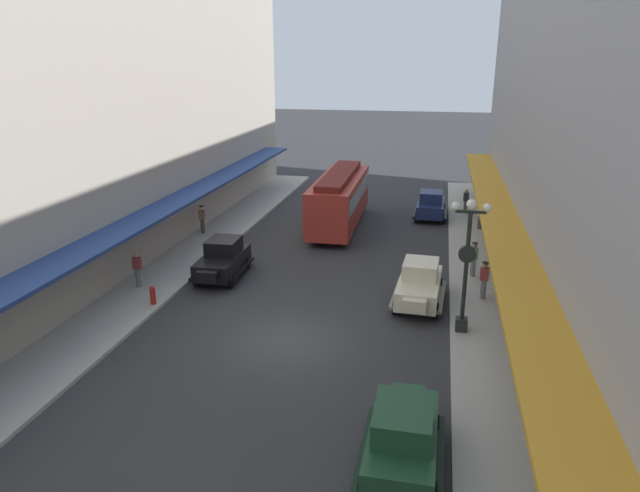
% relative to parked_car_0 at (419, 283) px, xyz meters
% --- Properties ---
extents(ground_plane, '(200.00, 200.00, 0.00)m').
position_rel_parked_car_0_xyz_m(ground_plane, '(-4.68, -4.49, -0.94)').
color(ground_plane, '#2D2D30').
extents(sidewalk_left, '(3.00, 60.00, 0.15)m').
position_rel_parked_car_0_xyz_m(sidewalk_left, '(-12.18, -4.49, -0.87)').
color(sidewalk_left, '#A8A59E').
rests_on(sidewalk_left, ground).
extents(sidewalk_right, '(3.00, 60.00, 0.15)m').
position_rel_parked_car_0_xyz_m(sidewalk_right, '(2.82, -4.49, -0.87)').
color(sidewalk_right, '#A8A59E').
rests_on(sidewalk_right, ground).
extents(building_row_left, '(4.30, 60.00, 21.80)m').
position_rel_parked_car_0_xyz_m(building_row_left, '(-14.91, -4.49, 9.95)').
color(building_row_left, '#B2A899').
rests_on(building_row_left, ground).
extents(building_row_right, '(4.30, 60.00, 18.82)m').
position_rel_parked_car_0_xyz_m(building_row_right, '(5.56, -4.49, 8.47)').
color(building_row_right, '#939399').
rests_on(building_row_right, ground).
extents(parked_car_0, '(2.31, 4.32, 1.84)m').
position_rel_parked_car_0_xyz_m(parked_car_0, '(0.00, 0.00, 0.00)').
color(parked_car_0, beige).
rests_on(parked_car_0, ground).
extents(parked_car_1, '(2.27, 4.31, 1.84)m').
position_rel_parked_car_0_xyz_m(parked_car_1, '(-9.42, 1.30, 0.00)').
color(parked_car_1, black).
rests_on(parked_car_1, ground).
extents(parked_car_2, '(2.20, 4.28, 1.84)m').
position_rel_parked_car_0_xyz_m(parked_car_2, '(0.14, 14.23, 0.00)').
color(parked_car_2, '#19234C').
rests_on(parked_car_2, ground).
extents(parked_car_3, '(2.17, 4.27, 1.84)m').
position_rel_parked_car_0_xyz_m(parked_car_3, '(0.03, -10.68, 0.00)').
color(parked_car_3, '#193D23').
rests_on(parked_car_3, ground).
extents(streetcar, '(2.64, 9.63, 3.46)m').
position_rel_parked_car_0_xyz_m(streetcar, '(-5.43, 10.95, 0.96)').
color(streetcar, '#A52D23').
rests_on(streetcar, ground).
extents(lamp_post_with_clock, '(1.42, 0.44, 5.16)m').
position_rel_parked_car_0_xyz_m(lamp_post_with_clock, '(1.72, -2.62, 2.04)').
color(lamp_post_with_clock, black).
rests_on(lamp_post_with_clock, sidewalk_right).
extents(fire_hydrant, '(0.24, 0.24, 0.82)m').
position_rel_parked_car_0_xyz_m(fire_hydrant, '(-11.03, -2.75, -0.38)').
color(fire_hydrant, '#B21E19').
rests_on(fire_hydrant, sidewalk_left).
extents(pedestrian_0, '(0.36, 0.28, 1.67)m').
position_rel_parked_car_0_xyz_m(pedestrian_0, '(3.14, 11.72, 0.07)').
color(pedestrian_0, '#4C4238').
rests_on(pedestrian_0, sidewalk_right).
extents(pedestrian_1, '(0.36, 0.24, 1.64)m').
position_rel_parked_car_0_xyz_m(pedestrian_1, '(2.42, 15.42, 0.05)').
color(pedestrian_1, '#4C4238').
rests_on(pedestrian_1, sidewalk_right).
extents(pedestrian_2, '(0.36, 0.28, 1.67)m').
position_rel_parked_car_0_xyz_m(pedestrian_2, '(-13.07, 7.43, 0.07)').
color(pedestrian_2, '#4C4238').
rests_on(pedestrian_2, sidewalk_left).
extents(pedestrian_3, '(0.36, 0.24, 1.64)m').
position_rel_parked_car_0_xyz_m(pedestrian_3, '(-12.61, -1.07, 0.05)').
color(pedestrian_3, slate).
rests_on(pedestrian_3, sidewalk_left).
extents(pedestrian_4, '(0.36, 0.28, 1.67)m').
position_rel_parked_car_0_xyz_m(pedestrian_4, '(2.71, 0.73, 0.07)').
color(pedestrian_4, slate).
rests_on(pedestrian_4, sidewalk_right).
extents(pedestrian_5, '(0.36, 0.28, 1.67)m').
position_rel_parked_car_0_xyz_m(pedestrian_5, '(2.40, 3.44, 0.07)').
color(pedestrian_5, slate).
rests_on(pedestrian_5, sidewalk_right).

